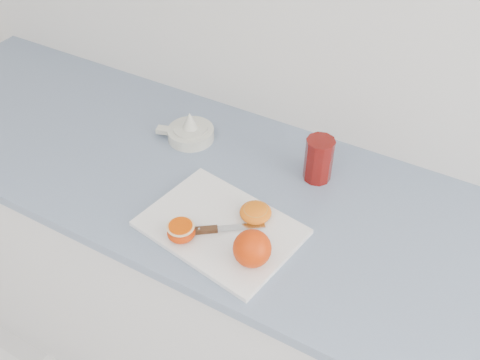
% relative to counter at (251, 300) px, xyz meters
% --- Properties ---
extents(counter, '(2.32, 0.64, 0.89)m').
position_rel_counter_xyz_m(counter, '(0.00, 0.00, 0.00)').
color(counter, silver).
rests_on(counter, ground).
extents(cutting_board, '(0.38, 0.30, 0.01)m').
position_rel_counter_xyz_m(cutting_board, '(-0.01, -0.15, 0.45)').
color(cutting_board, white).
rests_on(cutting_board, counter).
extents(whole_orange, '(0.08, 0.08, 0.08)m').
position_rel_counter_xyz_m(whole_orange, '(0.11, -0.20, 0.50)').
color(whole_orange, red).
rests_on(whole_orange, cutting_board).
extents(half_orange, '(0.06, 0.06, 0.04)m').
position_rel_counter_xyz_m(half_orange, '(-0.06, -0.22, 0.48)').
color(half_orange, red).
rests_on(half_orange, cutting_board).
extents(squeezed_shell, '(0.07, 0.07, 0.03)m').
position_rel_counter_xyz_m(squeezed_shell, '(0.05, -0.08, 0.47)').
color(squeezed_shell, orange).
rests_on(squeezed_shell, cutting_board).
extents(paring_knife, '(0.16, 0.13, 0.01)m').
position_rel_counter_xyz_m(paring_knife, '(-0.02, -0.18, 0.46)').
color(paring_knife, '#4A2C14').
rests_on(paring_knife, cutting_board).
extents(citrus_juicer, '(0.16, 0.13, 0.09)m').
position_rel_counter_xyz_m(citrus_juicer, '(-0.26, 0.11, 0.47)').
color(citrus_juicer, silver).
rests_on(citrus_juicer, counter).
extents(red_tumbler, '(0.07, 0.07, 0.12)m').
position_rel_counter_xyz_m(red_tumbler, '(0.11, 0.13, 0.50)').
color(red_tumbler, maroon).
rests_on(red_tumbler, counter).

